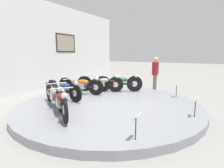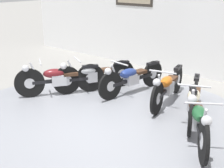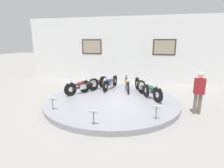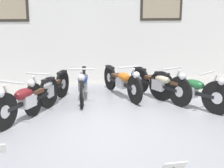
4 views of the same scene
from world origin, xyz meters
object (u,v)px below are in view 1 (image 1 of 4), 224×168
motorcycle_blue (64,89)px  motorcycle_green (120,82)px  motorcycle_silver (54,94)px  info_placard_front_left (136,121)px  motorcycle_orange (81,85)px  info_placard_front_right (177,88)px  motorcycle_cream (101,83)px  visitor_standing (155,72)px  info_placard_front_centre (196,103)px  motorcycle_maroon (60,100)px

motorcycle_blue → motorcycle_green: 2.38m
motorcycle_silver → info_placard_front_left: size_ratio=3.51×
motorcycle_orange → info_placard_front_right: size_ratio=3.82×
motorcycle_cream → visitor_standing: visitor_standing is taller
motorcycle_green → info_placard_front_centre: bearing=-118.0°
info_placard_front_left → motorcycle_green: bearing=32.6°
motorcycle_orange → info_placard_front_right: 3.67m
motorcycle_maroon → motorcycle_green: motorcycle_green is taller
motorcycle_cream → motorcycle_green: bearing=-60.0°
motorcycle_green → visitor_standing: visitor_standing is taller
motorcycle_cream → info_placard_front_left: size_ratio=3.66×
motorcycle_cream → info_placard_front_centre: motorcycle_cream is taller
motorcycle_cream → motorcycle_green: 0.80m
motorcycle_green → visitor_standing: (1.82, -0.96, 0.33)m
info_placard_front_left → info_placard_front_right: 3.80m
visitor_standing → motorcycle_orange: bearing=145.5°
info_placard_front_left → visitor_standing: (5.36, 1.31, 0.37)m
motorcycle_green → info_placard_front_right: bearing=-83.6°
motorcycle_maroon → motorcycle_blue: bearing=43.0°
motorcycle_maroon → motorcycle_cream: 2.98m
motorcycle_cream → info_placard_front_centre: size_ratio=3.66×
motorcycle_cream → info_placard_front_right: size_ratio=3.66×
motorcycle_cream → visitor_standing: (2.22, -1.65, 0.34)m
motorcycle_blue → motorcycle_orange: 0.93m
info_placard_front_left → motorcycle_orange: bearing=55.0°
motorcycle_silver → motorcycle_green: size_ratio=1.04×
info_placard_front_right → visitor_standing: visitor_standing is taller
motorcycle_maroon → info_placard_front_right: 4.21m
motorcycle_green → motorcycle_blue: bearing=152.4°
motorcycle_orange → info_placard_front_left: (-2.37, -3.37, -0.02)m
info_placard_front_left → visitor_standing: size_ratio=0.31×
info_placard_front_centre → visitor_standing: visitor_standing is taller
motorcycle_silver → motorcycle_blue: size_ratio=0.92×
motorcycle_orange → motorcycle_cream: bearing=-27.8°
motorcycle_maroon → info_placard_front_left: bearing=-96.3°
motorcycle_cream → info_placard_front_right: (0.66, -2.96, -0.02)m
motorcycle_silver → info_placard_front_centre: size_ratio=3.51×
motorcycle_cream → motorcycle_maroon: bearing=-166.5°
motorcycle_cream → motorcycle_silver: bearing=180.0°
motorcycle_blue → info_placard_front_centre: (0.46, -4.20, -0.01)m
info_placard_front_right → visitor_standing: size_ratio=0.31×
motorcycle_cream → info_placard_front_right: bearing=-77.5°
motorcycle_cream → info_placard_front_right: motorcycle_cream is taller
motorcycle_orange → motorcycle_green: (1.18, -1.10, 0.02)m
motorcycle_maroon → info_placard_front_left: (-0.25, -2.27, -0.02)m
info_placard_front_centre → info_placard_front_right: 2.07m
motorcycle_orange → info_placard_front_right: motorcycle_orange is taller
motorcycle_maroon → motorcycle_orange: (2.11, 1.11, -0.01)m
motorcycle_green → info_placard_front_centre: size_ratio=3.39×
motorcycle_silver → info_placard_front_right: motorcycle_silver is taller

